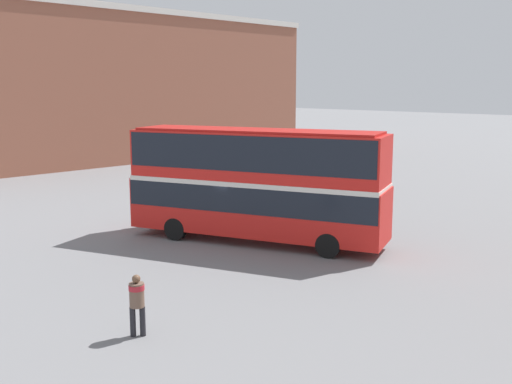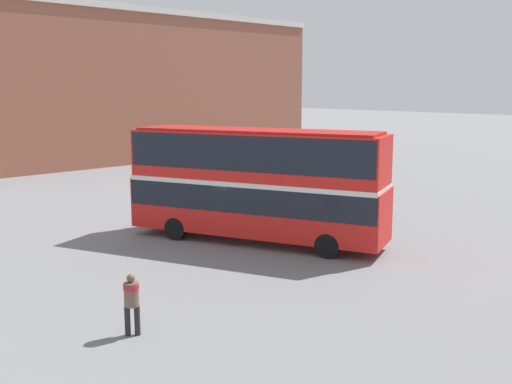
{
  "view_description": "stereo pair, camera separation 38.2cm",
  "coord_description": "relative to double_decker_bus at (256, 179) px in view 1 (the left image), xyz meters",
  "views": [
    {
      "loc": [
        18.81,
        -16.92,
        6.49
      ],
      "look_at": [
        1.44,
        0.43,
        2.13
      ],
      "focal_mm": 42.0,
      "sensor_mm": 36.0,
      "label": 1
    },
    {
      "loc": [
        19.07,
        -16.65,
        6.49
      ],
      "look_at": [
        1.44,
        0.43,
        2.13
      ],
      "focal_mm": 42.0,
      "sensor_mm": 36.0,
      "label": 2
    }
  ],
  "objects": [
    {
      "name": "building_row_left",
      "position": [
        -31.08,
        11.83,
        3.79
      ],
      "size": [
        12.03,
        39.04,
        12.96
      ],
      "color": "#935642",
      "rests_on": "ground_plane"
    },
    {
      "name": "pedestrian_foreground",
      "position": [
        4.66,
        -9.05,
        -1.68
      ],
      "size": [
        0.58,
        0.58,
        1.68
      ],
      "rotation": [
        0.0,
        0.0,
        2.47
      ],
      "color": "#232328",
      "rests_on": "ground_plane"
    },
    {
      "name": "ground_plane",
      "position": [
        -1.44,
        -0.43,
        -2.7
      ],
      "size": [
        240.0,
        240.0,
        0.0
      ],
      "primitive_type": "plane",
      "color": "slate"
    },
    {
      "name": "double_decker_bus",
      "position": [
        0.0,
        0.0,
        0.0
      ],
      "size": [
        11.05,
        6.3,
        4.74
      ],
      "rotation": [
        0.0,
        0.0,
        0.38
      ],
      "color": "red",
      "rests_on": "ground_plane"
    },
    {
      "name": "parked_car_kerb_near",
      "position": [
        -13.63,
        12.77,
        -1.91
      ],
      "size": [
        4.19,
        2.15,
        1.56
      ],
      "rotation": [
        0.0,
        0.0,
        -0.09
      ],
      "color": "silver",
      "rests_on": "ground_plane"
    }
  ]
}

